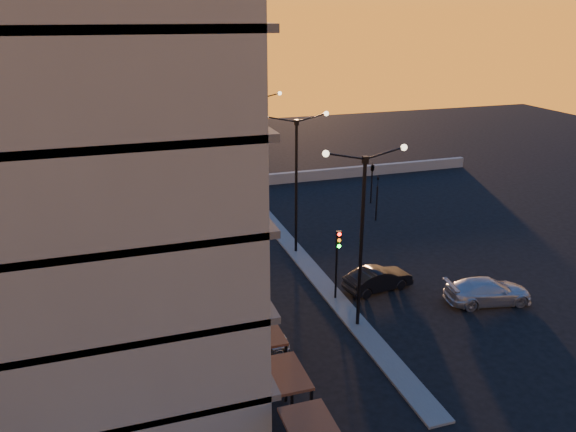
% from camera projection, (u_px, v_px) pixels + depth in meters
% --- Properties ---
extents(ground, '(120.00, 120.00, 0.00)m').
position_uv_depth(ground, '(357.00, 325.00, 29.31)').
color(ground, black).
rests_on(ground, ground).
extents(sidewalk_west, '(5.00, 40.00, 0.12)m').
position_uv_depth(sidewalk_west, '(145.00, 319.00, 29.82)').
color(sidewalk_west, '#535350').
rests_on(sidewalk_west, ground).
extents(median, '(1.20, 36.00, 0.12)m').
position_uv_depth(median, '(296.00, 252.00, 38.23)').
color(median, '#535350').
rests_on(median, ground).
extents(parapet, '(44.00, 0.50, 1.00)m').
position_uv_depth(parapet, '(261.00, 180.00, 52.96)').
color(parapet, slate).
rests_on(parapet, ground).
extents(building, '(14.35, 17.08, 25.00)m').
position_uv_depth(building, '(32.00, 111.00, 21.20)').
color(building, slate).
rests_on(building, ground).
extents(streetlamp_near, '(4.32, 0.32, 9.51)m').
position_uv_depth(streetlamp_near, '(362.00, 226.00, 27.40)').
color(streetlamp_near, black).
rests_on(streetlamp_near, ground).
extents(streetlamp_mid, '(4.32, 0.32, 9.51)m').
position_uv_depth(streetlamp_mid, '(296.00, 173.00, 36.34)').
color(streetlamp_mid, black).
rests_on(streetlamp_mid, ground).
extents(streetlamp_far, '(4.32, 0.32, 9.51)m').
position_uv_depth(streetlamp_far, '(256.00, 141.00, 45.27)').
color(streetlamp_far, black).
rests_on(streetlamp_far, ground).
extents(traffic_light_main, '(0.28, 0.44, 4.25)m').
position_uv_depth(traffic_light_main, '(338.00, 254.00, 30.89)').
color(traffic_light_main, black).
rests_on(traffic_light_main, ground).
extents(signal_east_a, '(0.13, 0.16, 3.60)m').
position_uv_depth(signal_east_a, '(377.00, 197.00, 43.49)').
color(signal_east_a, black).
rests_on(signal_east_a, ground).
extents(signal_east_b, '(0.42, 1.99, 3.60)m').
position_uv_depth(signal_east_b, '(372.00, 168.00, 47.10)').
color(signal_east_b, black).
rests_on(signal_east_b, ground).
extents(car_hatchback, '(4.34, 1.95, 1.45)m').
position_uv_depth(car_hatchback, '(245.00, 344.00, 26.34)').
color(car_hatchback, '#A4A5AB').
rests_on(car_hatchback, ground).
extents(car_sedan, '(4.36, 2.12, 1.38)m').
position_uv_depth(car_sedan, '(378.00, 279.00, 32.89)').
color(car_sedan, black).
rests_on(car_sedan, ground).
extents(car_wagon, '(5.12, 2.74, 1.41)m').
position_uv_depth(car_wagon, '(488.00, 291.00, 31.42)').
color(car_wagon, '#A9AAB0').
rests_on(car_wagon, ground).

